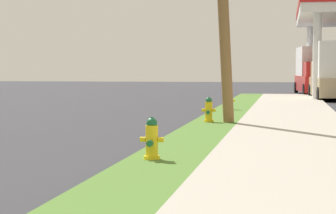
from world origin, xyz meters
The scene contains 5 objects.
fire_hydrant_second centered at (0.49, 9.71, 0.45)m, with size 0.42×0.38×0.74m.
fire_hydrant_third centered at (0.54, 17.93, 0.45)m, with size 0.42×0.37×0.74m.
fire_hydrant_fourth centered at (0.64, 23.98, 0.45)m, with size 0.42×0.37×0.74m.
truck_red_at_forecourt centered at (4.63, 42.59, 1.49)m, with size 2.62×6.55×3.11m.
truck_tan_on_apron centered at (5.29, 35.32, 1.49)m, with size 2.41×6.49×3.11m.
Camera 1 is at (2.81, -1.63, 1.73)m, focal length 70.72 mm.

